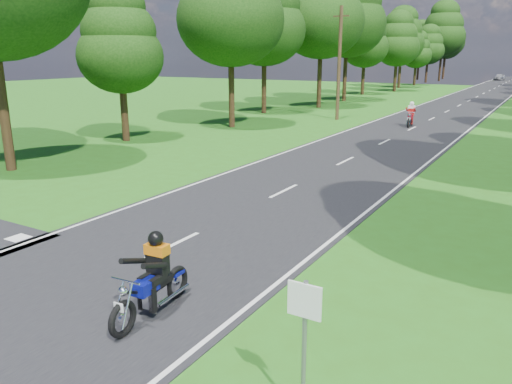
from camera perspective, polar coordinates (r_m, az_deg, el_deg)
The scene contains 9 objects.
ground at distance 11.49m, azimuth -15.87°, elevation -9.04°, with size 160.00×160.00×0.00m, color #276015.
main_road at distance 57.77m, azimuth 23.16°, elevation 9.57°, with size 7.00×140.00×0.02m, color black.
road_markings at distance 55.94m, azimuth 22.74°, elevation 9.47°, with size 7.40×140.00×0.01m.
treeline at distance 67.52m, azimuth 26.44°, elevation 16.92°, with size 40.00×115.35×14.78m.
telegraph_pole at distance 37.68m, azimuth 9.49°, elevation 14.31°, with size 1.20×0.26×8.00m.
road_sign at distance 6.45m, azimuth 5.53°, elevation -15.41°, with size 0.45×0.07×2.00m.
rider_near_blue at distance 9.28m, azimuth -11.98°, elevation -9.35°, with size 0.63×1.89×1.58m, color #0C1389, non-canonical shape.
rider_far_red at distance 35.21m, azimuth 17.27°, elevation 8.51°, with size 0.66×1.97×1.64m, color #A30C20, non-canonical shape.
distant_car at distance 107.98m, azimuth 26.08°, elevation 11.73°, with size 1.46×3.62×1.23m, color #A9ABB0.
Camera 1 is at (7.80, -7.06, 4.63)m, focal length 35.00 mm.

